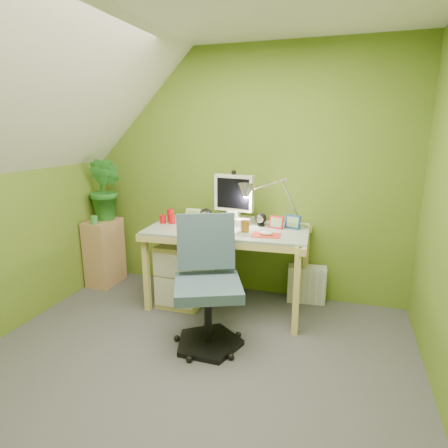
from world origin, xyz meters
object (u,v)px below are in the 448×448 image
(desk_lamp, at_px, (282,192))
(monitor, at_px, (234,195))
(desk, at_px, (228,267))
(radiator, at_px, (306,284))
(side_ledge, at_px, (105,252))
(potted_plant, at_px, (106,189))
(task_chair, at_px, (208,285))

(desk_lamp, bearing_deg, monitor, 175.21)
(desk, height_order, radiator, desk)
(side_ledge, bearing_deg, desk_lamp, 2.19)
(monitor, relative_size, desk_lamp, 0.84)
(monitor, relative_size, radiator, 1.52)
(side_ledge, distance_m, radiator, 2.15)
(desk_lamp, bearing_deg, potted_plant, 175.89)
(monitor, height_order, potted_plant, potted_plant)
(monitor, relative_size, task_chair, 0.54)
(side_ledge, bearing_deg, potted_plant, 51.02)
(desk_lamp, distance_m, side_ledge, 2.02)
(side_ledge, relative_size, radiator, 1.95)
(side_ledge, relative_size, potted_plant, 1.07)
(monitor, distance_m, radiator, 1.12)
(desk_lamp, relative_size, side_ledge, 0.93)
(monitor, relative_size, side_ledge, 0.78)
(radiator, bearing_deg, desk, -162.51)
(side_ledge, relative_size, task_chair, 0.69)
(desk_lamp, bearing_deg, task_chair, -118.75)
(task_chair, bearing_deg, monitor, 70.12)
(potted_plant, bearing_deg, desk, -6.49)
(potted_plant, distance_m, radiator, 2.26)
(potted_plant, height_order, task_chair, potted_plant)
(task_chair, bearing_deg, potted_plant, 125.66)
(monitor, xyz_separation_m, side_ledge, (-1.43, -0.07, -0.69))
(desk, xyz_separation_m, task_chair, (0.06, -0.70, 0.12))
(monitor, height_order, radiator, monitor)
(monitor, xyz_separation_m, radiator, (0.70, 0.14, -0.86))
(desk_lamp, xyz_separation_m, radiator, (0.25, 0.14, -0.92))
(monitor, relative_size, potted_plant, 0.83)
(desk_lamp, xyz_separation_m, side_ledge, (-1.88, -0.07, -0.75))
(potted_plant, relative_size, radiator, 1.82)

